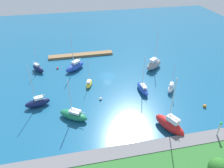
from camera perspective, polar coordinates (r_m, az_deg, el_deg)
name	(u,v)px	position (r m, az deg, el deg)	size (l,w,h in m)	color
water	(107,76)	(70.09, -1.21, 2.15)	(160.00, 160.00, 0.00)	#19567F
pier_dock	(81,55)	(83.75, -8.21, 7.61)	(24.10, 2.82, 0.82)	olive
breakwater	(136,151)	(46.48, 6.39, -17.12)	(71.22, 3.25, 1.17)	slate
harbor_beacon	(219,128)	(52.03, 26.55, -10.33)	(0.56, 0.56, 3.73)	silver
park_tree_west	(219,168)	(41.44, 26.40, -19.37)	(3.40, 3.40, 6.21)	brown
sailboat_blue_lone_south	(143,88)	(62.72, 8.11, -1.18)	(2.35, 6.87, 11.17)	#2347B2
sailboat_navy_far_north	(38,68)	(76.19, -18.99, 3.94)	(4.77, 5.31, 9.20)	#141E4C
sailboat_green_by_breakwater	(74,115)	(53.81, -10.13, -8.02)	(7.65, 6.41, 11.16)	#19724C
sailboat_gray_far_south	(154,64)	(74.86, 11.00, 5.11)	(7.63, 6.40, 13.39)	gray
sailboat_yellow_west_end	(89,83)	(65.24, -6.10, 0.17)	(2.84, 5.06, 8.40)	yellow
sailboat_white_mid_basin	(171,87)	(64.78, 15.36, -0.89)	(4.12, 4.91, 9.01)	white
sailboat_red_near_pier	(170,124)	(51.56, 15.03, -10.27)	(5.65, 8.17, 13.91)	red
sailboat_blue_off_beacon	(75,66)	(73.99, -9.79, 4.64)	(7.60, 6.92, 12.72)	#2347B2
sailboat_navy_lone_north	(38,102)	(59.86, -19.08, -4.63)	(6.65, 3.44, 12.32)	#141E4C
mooring_buoy_red	(57,68)	(76.12, -14.23, 4.05)	(0.68, 0.68, 0.68)	red
mooring_buoy_white	(101,99)	(59.42, -3.04, -3.91)	(0.74, 0.74, 0.74)	white
mooring_buoy_orange	(205,106)	(61.75, 23.33, -5.37)	(0.87, 0.87, 0.87)	orange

